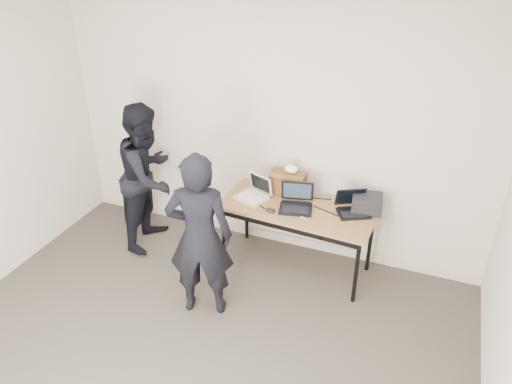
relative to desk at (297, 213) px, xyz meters
The scene contains 13 objects.
room 2.02m from the desk, 103.42° to the right, with size 4.60×4.60×2.80m.
desk is the anchor object (origin of this frame).
laptop_beige 0.48m from the desk, behind, with size 0.36×0.36×0.23m.
laptop_center 0.12m from the desk, 163.23° to the left, with size 0.37×0.36×0.24m.
laptop_right 0.53m from the desk, 13.32° to the left, with size 0.39×0.38×0.21m.
leather_satchel 0.34m from the desk, 128.17° to the left, with size 0.36×0.19×0.25m.
tissue 0.44m from the desk, 122.77° to the left, with size 0.13×0.10×0.08m, color white.
equipment_box 0.67m from the desk, 16.92° to the left, with size 0.28×0.24×0.16m, color black.
power_brick 0.29m from the desk, 142.52° to the right, with size 0.08×0.05×0.03m, color black.
cables 0.07m from the desk, 83.93° to the left, with size 1.02×0.45×0.01m.
person_typist 1.08m from the desk, 124.47° to the right, with size 0.58×0.38×1.58m, color black.
person_observer 1.63m from the desk, behind, with size 0.78×0.60×1.60m, color black.
baseboard 0.85m from the desk, 138.28° to the left, with size 4.50×0.03×0.10m, color #BEB19D.
Camera 1 is at (1.58, -2.16, 3.23)m, focal length 35.00 mm.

